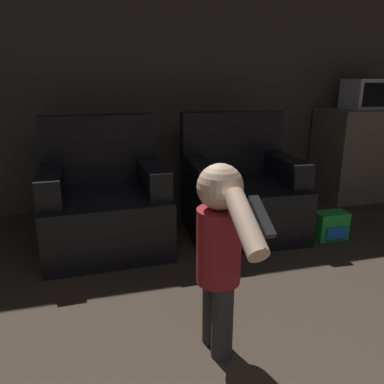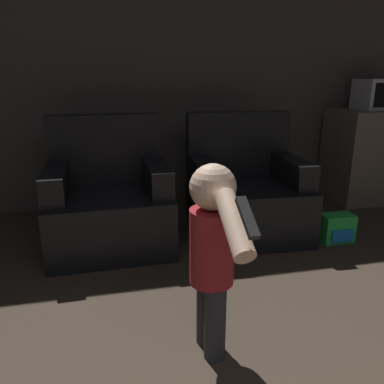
{
  "view_description": "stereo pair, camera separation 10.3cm",
  "coord_description": "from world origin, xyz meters",
  "px_view_note": "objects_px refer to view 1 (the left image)",
  "views": [
    {
      "loc": [
        -0.5,
        0.78,
        1.25
      ],
      "look_at": [
        0.07,
        2.87,
        0.59
      ],
      "focal_mm": 35.0,
      "sensor_mm": 36.0,
      "label": 1
    },
    {
      "loc": [
        -0.4,
        0.76,
        1.25
      ],
      "look_at": [
        0.07,
        2.87,
        0.59
      ],
      "focal_mm": 35.0,
      "sensor_mm": 36.0,
      "label": 2
    }
  ],
  "objects_px": {
    "armchair_left": "(105,203)",
    "person_toddler": "(219,247)",
    "armchair_right": "(240,192)",
    "microwave": "(370,94)",
    "toy_backpack": "(331,226)"
  },
  "relations": [
    {
      "from": "armchair_left",
      "to": "person_toddler",
      "type": "relative_size",
      "value": 1.07
    },
    {
      "from": "armchair_right",
      "to": "microwave",
      "type": "bearing_deg",
      "value": 22.03
    },
    {
      "from": "armchair_left",
      "to": "microwave",
      "type": "bearing_deg",
      "value": 9.95
    },
    {
      "from": "armchair_right",
      "to": "person_toddler",
      "type": "xyz_separation_m",
      "value": [
        -0.67,
        -1.38,
        0.21
      ]
    },
    {
      "from": "armchair_left",
      "to": "microwave",
      "type": "relative_size",
      "value": 1.9
    },
    {
      "from": "toy_backpack",
      "to": "armchair_left",
      "type": "bearing_deg",
      "value": 167.53
    },
    {
      "from": "microwave",
      "to": "armchair_left",
      "type": "bearing_deg",
      "value": -168.66
    },
    {
      "from": "person_toddler",
      "to": "microwave",
      "type": "bearing_deg",
      "value": -55.1
    },
    {
      "from": "armchair_left",
      "to": "armchair_right",
      "type": "bearing_deg",
      "value": -1.4
    },
    {
      "from": "armchair_left",
      "to": "toy_backpack",
      "type": "height_order",
      "value": "armchair_left"
    },
    {
      "from": "armchair_left",
      "to": "armchair_right",
      "type": "height_order",
      "value": "same"
    },
    {
      "from": "armchair_left",
      "to": "toy_backpack",
      "type": "distance_m",
      "value": 1.81
    },
    {
      "from": "armchair_left",
      "to": "toy_backpack",
      "type": "relative_size",
      "value": 3.81
    },
    {
      "from": "toy_backpack",
      "to": "microwave",
      "type": "xyz_separation_m",
      "value": [
        1.0,
        0.94,
        0.99
      ]
    },
    {
      "from": "armchair_left",
      "to": "toy_backpack",
      "type": "xyz_separation_m",
      "value": [
        1.75,
        -0.39,
        -0.22
      ]
    }
  ]
}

